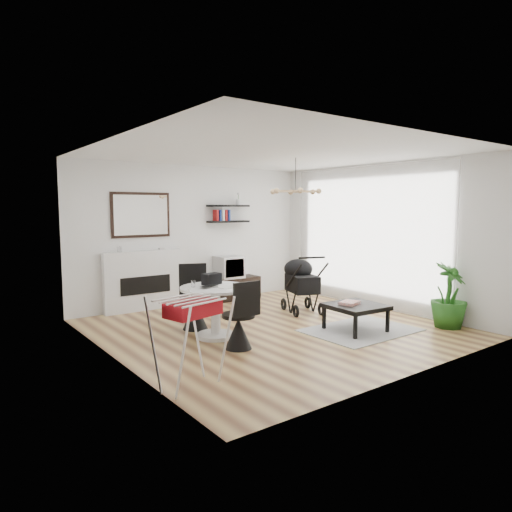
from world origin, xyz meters
TOP-DOWN VIEW (x-y plane):
  - floor at (0.00, 0.00)m, footprint 5.00×5.00m
  - ceiling at (0.00, 0.00)m, footprint 5.00×5.00m
  - wall_back at (0.00, 2.50)m, footprint 5.00×0.00m
  - wall_left at (-2.50, 0.00)m, footprint 0.00×5.00m
  - wall_right at (2.50, 0.00)m, footprint 0.00×5.00m
  - sheer_curtain at (2.40, 0.20)m, footprint 0.04×3.60m
  - fireplace at (-1.10, 2.42)m, footprint 1.50×0.17m
  - shelf_lower at (0.72, 2.37)m, footprint 0.90×0.25m
  - shelf_upper at (0.72, 2.37)m, footprint 0.90×0.25m
  - pendant_lamp at (0.70, 0.30)m, footprint 0.90×0.90m
  - tv_console at (0.72, 2.28)m, footprint 1.21×0.42m
  - crt_tv at (0.67, 2.27)m, footprint 0.52×0.45m
  - dining_table at (-0.99, 0.11)m, footprint 1.02×1.02m
  - laptop at (-1.08, 0.07)m, footprint 0.35×0.29m
  - black_bag at (-0.93, 0.31)m, footprint 0.30×0.22m
  - newspaper at (-0.85, -0.00)m, footprint 0.38×0.33m
  - drinking_glass at (-1.26, 0.27)m, footprint 0.06×0.06m
  - chair_far at (-0.99, 0.72)m, footprint 0.53×0.54m
  - chair_near at (-1.03, -0.55)m, footprint 0.44×0.45m
  - drying_rack at (-2.18, -1.32)m, footprint 0.75×0.72m
  - stroller at (1.14, 0.62)m, footprint 0.79×0.97m
  - rug at (1.00, -0.91)m, footprint 1.66×1.20m
  - coffee_table at (0.91, -0.87)m, footprint 0.84×0.84m
  - magazines at (0.84, -0.81)m, footprint 0.35×0.31m
  - potted_plant at (2.25, -1.60)m, footprint 0.69×0.69m

SIDE VIEW (x-z plane):
  - floor at x=0.00m, z-range 0.00..0.00m
  - rug at x=1.00m, z-range 0.00..0.01m
  - tv_console at x=0.72m, z-range 0.00..0.45m
  - chair_near at x=-1.03m, z-range -0.17..0.76m
  - chair_far at x=-0.99m, z-range -0.18..0.82m
  - coffee_table at x=0.91m, z-range 0.17..0.57m
  - magazines at x=0.84m, z-range 0.41..0.46m
  - stroller at x=1.14m, z-range -0.08..0.99m
  - dining_table at x=-0.99m, z-range 0.12..0.87m
  - drying_rack at x=-2.18m, z-range 0.02..0.98m
  - potted_plant at x=2.25m, z-range 0.00..1.02m
  - crt_tv at x=0.67m, z-range 0.45..0.91m
  - fireplace at x=-1.10m, z-range -0.39..1.77m
  - newspaper at x=-0.85m, z-range 0.75..0.76m
  - laptop at x=-1.08m, z-range 0.75..0.77m
  - drinking_glass at x=-1.26m, z-range 0.75..0.85m
  - black_bag at x=-0.93m, z-range 0.75..0.91m
  - wall_back at x=0.00m, z-range -1.15..3.85m
  - wall_left at x=-2.50m, z-range -1.15..3.85m
  - wall_right at x=2.50m, z-range -1.15..3.85m
  - sheer_curtain at x=2.40m, z-range 0.05..2.65m
  - shelf_lower at x=0.72m, z-range 1.58..1.62m
  - shelf_upper at x=0.72m, z-range 1.90..1.94m
  - pendant_lamp at x=0.70m, z-range 2.10..2.20m
  - ceiling at x=0.00m, z-range 2.70..2.70m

